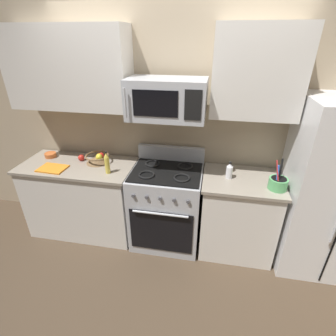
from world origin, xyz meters
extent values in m
plane|color=#473828|center=(0.00, 0.00, 0.00)|extent=(16.00, 16.00, 0.00)
cube|color=tan|center=(0.00, 1.05, 1.30)|extent=(8.00, 0.10, 2.60)
cube|color=silver|center=(-1.03, 0.66, 0.44)|extent=(1.24, 0.59, 0.88)
cube|color=gray|center=(-1.03, 0.66, 0.90)|extent=(1.28, 0.63, 0.03)
cube|color=#B2B5BA|center=(0.00, 0.66, 0.46)|extent=(0.76, 0.63, 0.91)
cube|color=black|center=(0.00, 0.34, 0.36)|extent=(0.67, 0.01, 0.51)
cylinder|color=#B2B5BA|center=(0.00, 0.32, 0.62)|extent=(0.57, 0.02, 0.02)
cube|color=black|center=(0.00, 0.66, 0.92)|extent=(0.73, 0.57, 0.02)
cube|color=#B2B5BA|center=(0.00, 0.95, 1.00)|extent=(0.76, 0.06, 0.18)
torus|color=black|center=(-0.18, 0.53, 0.93)|extent=(0.17, 0.17, 0.02)
torus|color=black|center=(0.18, 0.53, 0.93)|extent=(0.17, 0.17, 0.02)
torus|color=black|center=(-0.18, 0.79, 0.93)|extent=(0.17, 0.17, 0.02)
torus|color=black|center=(0.18, 0.79, 0.93)|extent=(0.17, 0.17, 0.02)
cylinder|color=#4C4C51|center=(-0.27, 0.33, 0.79)|extent=(0.04, 0.02, 0.04)
cylinder|color=#4C4C51|center=(-0.14, 0.33, 0.79)|extent=(0.04, 0.02, 0.04)
cylinder|color=#4C4C51|center=(0.00, 0.33, 0.79)|extent=(0.04, 0.02, 0.04)
cylinder|color=#4C4C51|center=(0.14, 0.33, 0.79)|extent=(0.04, 0.02, 0.04)
cylinder|color=#4C4C51|center=(0.27, 0.33, 0.79)|extent=(0.04, 0.02, 0.04)
cube|color=silver|center=(0.79, 0.66, 0.44)|extent=(0.76, 0.59, 0.88)
cube|color=gray|center=(0.79, 0.66, 0.90)|extent=(0.80, 0.63, 0.03)
cube|color=silver|center=(1.61, 0.65, 0.88)|extent=(0.80, 0.70, 1.75)
cube|color=#B2B5BA|center=(0.00, 0.69, 1.68)|extent=(0.74, 0.40, 0.37)
cube|color=black|center=(-0.07, 0.49, 1.68)|extent=(0.40, 0.01, 0.23)
cube|color=black|center=(0.26, 0.49, 1.68)|extent=(0.15, 0.01, 0.26)
cylinder|color=#B2B5BA|center=(-0.33, 0.46, 1.68)|extent=(0.02, 0.02, 0.26)
cube|color=silver|center=(-1.03, 0.83, 1.91)|extent=(1.27, 0.34, 0.80)
cube|color=silver|center=(0.80, 0.83, 1.91)|extent=(0.79, 0.34, 0.80)
cylinder|color=#59AD66|center=(1.09, 0.53, 0.97)|extent=(0.17, 0.17, 0.11)
cylinder|color=black|center=(1.09, 0.53, 0.97)|extent=(0.14, 0.14, 0.09)
cylinder|color=black|center=(1.09, 0.53, 1.08)|extent=(0.02, 0.06, 0.29)
cylinder|color=blue|center=(1.07, 0.50, 1.05)|extent=(0.04, 0.04, 0.23)
cylinder|color=red|center=(1.07, 0.50, 1.07)|extent=(0.07, 0.06, 0.28)
cone|color=brown|center=(-0.82, 0.75, 0.95)|extent=(0.26, 0.26, 0.08)
torus|color=brown|center=(-0.82, 0.75, 0.99)|extent=(0.27, 0.27, 0.02)
sphere|color=red|center=(-0.79, 0.79, 0.98)|extent=(0.07, 0.07, 0.07)
sphere|color=orange|center=(-0.80, 0.76, 0.98)|extent=(0.07, 0.07, 0.07)
sphere|color=yellow|center=(-0.79, 0.74, 0.98)|extent=(0.07, 0.07, 0.07)
sphere|color=red|center=(-1.03, 0.76, 0.95)|extent=(0.07, 0.07, 0.07)
cube|color=orange|center=(-1.24, 0.51, 0.92)|extent=(0.30, 0.23, 0.02)
cylinder|color=silver|center=(0.65, 0.66, 0.97)|extent=(0.07, 0.07, 0.13)
cone|color=silver|center=(0.65, 0.66, 1.06)|extent=(0.06, 0.06, 0.04)
cylinder|color=black|center=(0.65, 0.66, 1.08)|extent=(0.03, 0.03, 0.01)
cylinder|color=gold|center=(-0.61, 0.54, 1.00)|extent=(0.05, 0.05, 0.18)
cone|color=gold|center=(-0.61, 0.54, 1.12)|extent=(0.05, 0.05, 0.05)
cylinder|color=black|center=(-0.61, 0.54, 1.15)|extent=(0.02, 0.02, 0.01)
cylinder|color=#D1662D|center=(-1.44, 0.79, 0.93)|extent=(0.13, 0.13, 0.05)
torus|color=#D1662D|center=(-1.44, 0.79, 0.96)|extent=(0.14, 0.14, 0.01)
camera|label=1|loc=(0.45, -1.67, 2.20)|focal=27.14mm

